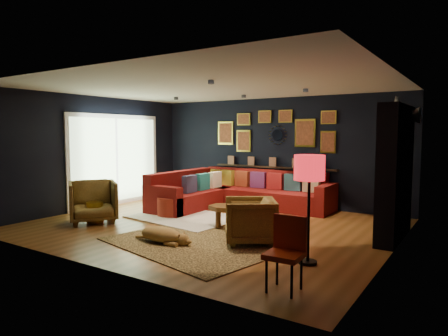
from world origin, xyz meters
The scene contains 20 objects.
floor centered at (0.00, 0.00, 0.00)m, with size 6.50×6.50×0.00m, color brown.
room_walls centered at (0.00, 0.00, 1.59)m, with size 6.50×6.50×6.50m.
sectional centered at (-0.61, 1.81, 0.32)m, with size 3.41×2.69×0.86m.
ledge centered at (0.00, 2.68, 0.92)m, with size 3.20×0.12×0.04m, color black.
gallery_wall centered at (-0.01, 2.72, 1.81)m, with size 3.15×0.04×1.02m.
sunburst_mirror centered at (0.10, 2.72, 1.70)m, with size 0.47×0.16×0.47m.
fireplace centered at (3.09, 0.90, 1.02)m, with size 0.31×1.60×2.20m.
deer_head centered at (3.14, 1.40, 2.05)m, with size 0.50×0.28×0.45m.
sliding_door centered at (-3.22, 0.60, 1.10)m, with size 0.06×2.80×2.20m.
ceiling_spots centered at (0.00, 0.80, 2.56)m, with size 3.30×2.50×0.06m.
shag_rug centered at (-0.78, 0.25, 0.01)m, with size 2.16×1.57×0.03m, color white.
leopard_rug centered at (0.52, -1.17, 0.01)m, with size 2.69×1.92×0.02m, color tan.
coffee_table centered at (0.44, -0.01, 0.35)m, with size 0.94×0.81×0.40m.
pouf centered at (-1.15, 0.23, 0.22)m, with size 0.58×0.58×0.38m, color maroon.
armchair_left centered at (-2.09, -1.02, 0.45)m, with size 0.87×0.82×0.90m, color #AF8535.
armchair_right centered at (1.24, -0.65, 0.40)m, with size 0.77×0.72×0.80m, color #AF8535.
gold_stool centered at (-2.06, -1.00, 0.20)m, with size 0.32×0.32×0.40m, color gold.
orange_chair centered at (2.51, -2.07, 0.48)m, with size 0.40×0.40×0.83m.
floor_lamp centered at (2.39, -1.10, 1.22)m, with size 0.41×0.41×1.46m.
dog centered at (0.05, -1.41, 0.18)m, with size 1.07×0.53×0.34m, color #AA8340, non-canonical shape.
Camera 1 is at (4.30, -6.09, 1.75)m, focal length 32.00 mm.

